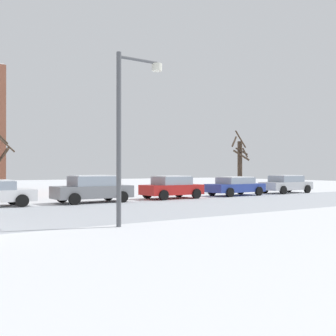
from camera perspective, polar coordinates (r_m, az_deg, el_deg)
name	(u,v)px	position (r m, az deg, el deg)	size (l,w,h in m)	color
street_lamp	(127,121)	(13.59, -5.81, 6.67)	(1.73, 0.36, 5.75)	#4C4F54
parked_car_gray	(93,189)	(23.36, -10.61, -2.90)	(4.47, 2.14, 1.56)	slate
parked_car_red	(172,187)	(26.12, 0.53, -2.70)	(3.97, 2.19, 1.48)	red
parked_car_blue	(235,186)	(29.54, 9.50, -2.50)	(4.43, 2.15, 1.36)	#283D93
parked_car_silver	(286,184)	(33.59, 16.34, -2.17)	(4.56, 2.12, 1.43)	silver
tree_far_right	(240,164)	(33.55, 10.12, 0.59)	(1.62, 1.70, 5.07)	#423326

